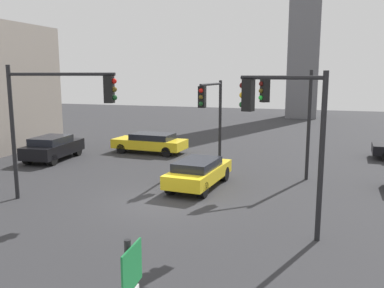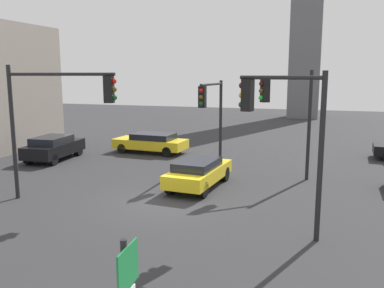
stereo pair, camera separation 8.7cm
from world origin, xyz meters
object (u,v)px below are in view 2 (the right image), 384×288
object	(u,v)px
traffic_light_2	(288,105)
car_3	(199,172)
traffic_light_1	(212,106)
traffic_light_3	(59,105)
traffic_light_0	(282,120)
car_1	(151,142)
car_4	(54,147)

from	to	relation	value
traffic_light_2	car_3	xyz separation A→B (m)	(-3.52, -2.05, -2.85)
traffic_light_1	traffic_light_3	world-z (taller)	traffic_light_3
traffic_light_2	traffic_light_3	size ratio (longest dim) A/B	0.97
traffic_light_0	car_1	world-z (taller)	traffic_light_0
traffic_light_1	car_1	distance (m)	6.58
car_3	car_4	distance (m)	10.15
traffic_light_0	car_4	size ratio (longest dim) A/B	1.18
traffic_light_3	car_3	bearing A→B (deg)	29.06
traffic_light_0	traffic_light_1	distance (m)	8.42
traffic_light_3	car_1	distance (m)	10.58
traffic_light_1	car_3	xyz separation A→B (m)	(0.29, -3.16, -2.65)
car_1	traffic_light_1	bearing A→B (deg)	147.84
traffic_light_0	traffic_light_3	distance (m)	8.40
traffic_light_3	car_3	distance (m)	6.43
traffic_light_1	traffic_light_2	distance (m)	3.98
traffic_light_3	traffic_light_2	bearing A→B (deg)	25.89
car_4	traffic_light_0	bearing A→B (deg)	-122.61
car_1	car_3	world-z (taller)	car_3
car_1	car_3	size ratio (longest dim) A/B	1.08
car_4	traffic_light_2	bearing A→B (deg)	-98.94
traffic_light_0	traffic_light_1	xyz separation A→B (m)	(-4.18, 7.31, -0.22)
traffic_light_0	car_4	distance (m)	15.59
traffic_light_2	car_3	world-z (taller)	traffic_light_2
traffic_light_1	car_4	bearing A→B (deg)	-87.84
traffic_light_1	car_1	world-z (taller)	traffic_light_1
traffic_light_2	car_1	bearing A→B (deg)	-68.02
traffic_light_0	traffic_light_2	xyz separation A→B (m)	(-0.37, 6.20, -0.01)
traffic_light_3	traffic_light_1	bearing A→B (deg)	49.02
traffic_light_0	car_1	xyz separation A→B (m)	(-9.09, 10.78, -2.88)
car_3	traffic_light_0	bearing A→B (deg)	-132.50
traffic_light_0	traffic_light_1	size ratio (longest dim) A/B	1.09
traffic_light_1	traffic_light_2	xyz separation A→B (m)	(3.82, -1.11, 0.21)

